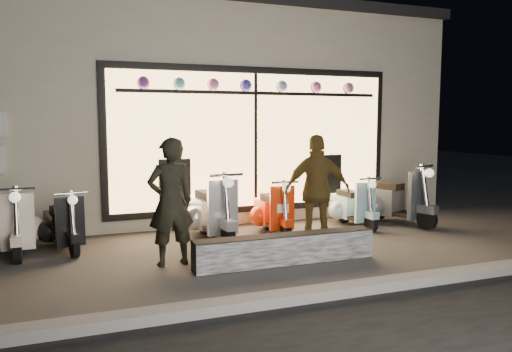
{
  "coord_description": "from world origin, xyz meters",
  "views": [
    {
      "loc": [
        -2.41,
        -6.6,
        1.9
      ],
      "look_at": [
        0.31,
        0.6,
        1.05
      ],
      "focal_mm": 35.0,
      "sensor_mm": 36.0,
      "label": 1
    }
  ],
  "objects": [
    {
      "name": "ground",
      "position": [
        0.0,
        0.0,
        0.0
      ],
      "size": [
        40.0,
        40.0,
        0.0
      ],
      "primitive_type": "plane",
      "color": "#383533",
      "rests_on": "ground"
    },
    {
      "name": "kerb",
      "position": [
        0.0,
        -2.0,
        0.06
      ],
      "size": [
        40.0,
        0.25,
        0.12
      ],
      "primitive_type": "cube",
      "color": "slate",
      "rests_on": "ground"
    },
    {
      "name": "scooter_blue",
      "position": [
        2.4,
        1.23,
        0.36
      ],
      "size": [
        0.42,
        1.24,
        0.89
      ],
      "rotation": [
        0.0,
        0.0,
        0.04
      ],
      "color": "black",
      "rests_on": "ground"
    },
    {
      "name": "scooter_red",
      "position": [
        0.82,
        1.17,
        0.37
      ],
      "size": [
        0.44,
        1.28,
        0.91
      ],
      "rotation": [
        0.0,
        0.0,
        -0.05
      ],
      "color": "black",
      "rests_on": "ground"
    },
    {
      "name": "shop_building",
      "position": [
        0.0,
        4.98,
        2.1
      ],
      "size": [
        10.2,
        6.23,
        4.2
      ],
      "color": "beige",
      "rests_on": "ground"
    },
    {
      "name": "woman",
      "position": [
        1.12,
        0.11,
        0.85
      ],
      "size": [
        1.07,
        0.71,
        1.7
      ],
      "primitive_type": "imported",
      "rotation": [
        0.0,
        0.0,
        2.82
      ],
      "color": "brown",
      "rests_on": "ground"
    },
    {
      "name": "man",
      "position": [
        -1.18,
        -0.17,
        0.84
      ],
      "size": [
        0.65,
        0.46,
        1.69
      ],
      "primitive_type": "imported",
      "rotation": [
        0.0,
        0.0,
        3.23
      ],
      "color": "black",
      "rests_on": "ground"
    },
    {
      "name": "scooter_grey",
      "position": [
        3.18,
        1.15,
        0.43
      ],
      "size": [
        0.85,
        1.49,
        1.08
      ],
      "rotation": [
        0.0,
        0.0,
        0.38
      ],
      "color": "black",
      "rests_on": "ground"
    },
    {
      "name": "scooter_black",
      "position": [
        -2.53,
        1.27,
        0.35
      ],
      "size": [
        0.58,
        1.24,
        0.88
      ],
      "rotation": [
        0.0,
        0.0,
        0.24
      ],
      "color": "black",
      "rests_on": "ground"
    },
    {
      "name": "scooter_silver",
      "position": [
        -0.27,
        1.19,
        0.43
      ],
      "size": [
        0.55,
        1.5,
        1.07
      ],
      "rotation": [
        0.0,
        0.0,
        0.08
      ],
      "color": "black",
      "rests_on": "ground"
    },
    {
      "name": "graffiti_barrier",
      "position": [
        0.26,
        -0.65,
        0.2
      ],
      "size": [
        2.51,
        0.28,
        0.4
      ],
      "primitive_type": "cube",
      "color": "black",
      "rests_on": "ground"
    },
    {
      "name": "scooter_cream",
      "position": [
        -3.11,
        1.32,
        0.39
      ],
      "size": [
        0.45,
        1.35,
        0.97
      ],
      "rotation": [
        0.0,
        0.0,
        0.03
      ],
      "color": "black",
      "rests_on": "ground"
    }
  ]
}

